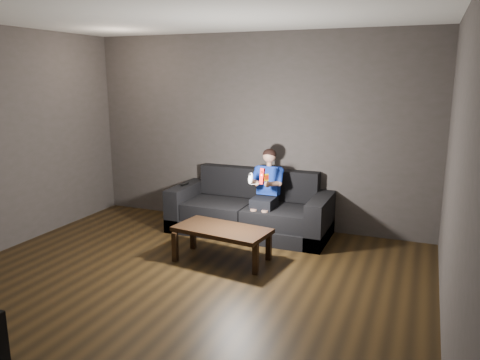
% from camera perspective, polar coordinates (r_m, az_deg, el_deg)
% --- Properties ---
extents(floor, '(5.00, 5.00, 0.00)m').
position_cam_1_polar(floor, '(4.82, -8.84, -13.57)').
color(floor, black).
rests_on(floor, ground).
extents(back_wall, '(5.00, 0.04, 2.70)m').
position_cam_1_polar(back_wall, '(6.64, 1.88, 5.99)').
color(back_wall, '#3B3834').
rests_on(back_wall, ground).
extents(right_wall, '(0.04, 5.00, 2.70)m').
position_cam_1_polar(right_wall, '(3.77, 25.06, -0.24)').
color(right_wall, '#3B3834').
rests_on(right_wall, ground).
extents(ceiling, '(5.00, 5.00, 0.02)m').
position_cam_1_polar(ceiling, '(4.37, -10.10, 20.15)').
color(ceiling, silver).
rests_on(ceiling, back_wall).
extents(sofa, '(2.17, 0.94, 0.84)m').
position_cam_1_polar(sofa, '(6.44, 1.29, -4.00)').
color(sofa, black).
rests_on(sofa, floor).
extents(child, '(0.43, 0.53, 1.06)m').
position_cam_1_polar(child, '(6.20, 3.25, -0.61)').
color(child, black).
rests_on(child, sofa).
extents(wii_remote_red, '(0.06, 0.08, 0.20)m').
position_cam_1_polar(wii_remote_red, '(5.75, 2.72, 0.47)').
color(wii_remote_red, red).
rests_on(wii_remote_red, child).
extents(nunchuk_white, '(0.08, 0.10, 0.16)m').
position_cam_1_polar(nunchuk_white, '(5.81, 1.30, 0.21)').
color(nunchuk_white, white).
rests_on(nunchuk_white, child).
extents(wii_remote_black, '(0.05, 0.16, 0.03)m').
position_cam_1_polar(wii_remote_black, '(6.68, -6.79, -0.53)').
color(wii_remote_black, black).
rests_on(wii_remote_black, sofa).
extents(coffee_table, '(1.16, 0.69, 0.40)m').
position_cam_1_polar(coffee_table, '(5.44, -2.21, -6.39)').
color(coffee_table, black).
rests_on(coffee_table, floor).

